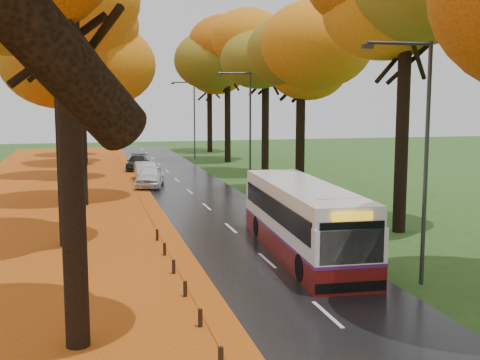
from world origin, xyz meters
name	(u,v)px	position (x,y,z in m)	size (l,w,h in m)	color
road	(204,204)	(0.00, 25.00, 0.02)	(6.50, 90.00, 0.04)	black
centre_line	(204,204)	(0.00, 25.00, 0.04)	(0.12, 90.00, 0.01)	silver
leaf_verge	(44,211)	(-9.00, 25.00, 0.01)	(12.00, 90.00, 0.02)	maroon
leaf_drift	(152,206)	(-3.05, 25.00, 0.04)	(0.90, 90.00, 0.01)	orange
trees_left	(73,40)	(-7.18, 27.06, 9.53)	(9.20, 74.00, 13.88)	black
trees_right	(309,43)	(7.19, 26.91, 9.69)	(9.30, 74.20, 13.96)	black
bollard_row	(210,336)	(-3.70, 4.70, 0.26)	(0.11, 23.51, 0.52)	black
streetlamp_near	(420,144)	(3.95, 8.00, 4.71)	(2.45, 0.18, 8.00)	#333538
streetlamp_mid	(247,121)	(3.95, 30.00, 4.71)	(2.45, 0.18, 8.00)	#333538
streetlamp_far	(192,114)	(3.95, 52.00, 4.71)	(2.45, 0.18, 8.00)	#333538
bus	(303,218)	(1.66, 12.63, 1.50)	(3.03, 10.72, 2.79)	#590F0D
car_white	(150,176)	(-2.35, 32.88, 0.79)	(1.77, 4.39, 1.50)	white
car_silver	(145,171)	(-2.35, 36.25, 0.74)	(1.49, 4.27, 1.41)	#919498
car_dark	(138,163)	(-2.35, 43.61, 0.67)	(1.78, 4.37, 1.27)	black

